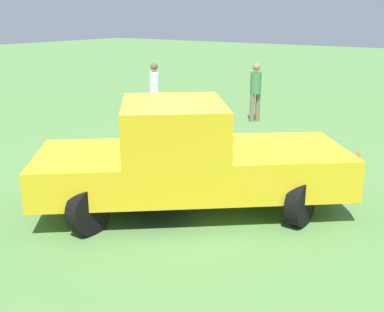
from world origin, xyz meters
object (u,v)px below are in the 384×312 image
Objects in this scene: person_bystander at (256,89)px; traffic_cone at (357,162)px; pickup_truck at (184,156)px; person_visitor at (155,88)px.

person_bystander is 3.13× the size of traffic_cone.
traffic_cone is at bearing 20.88° from pickup_truck.
person_bystander is 1.02× the size of person_visitor.
person_visitor reaches higher than traffic_cone.
traffic_cone is at bearing 168.84° from person_bystander.
person_visitor is at bearing 75.02° from traffic_cone.
person_visitor is (-1.46, 2.63, -0.02)m from person_bystander.
person_visitor is at bearing 56.59° from person_bystander.
person_bystander is (6.56, 2.23, 0.06)m from pickup_truck.
person_bystander reaches higher than person_visitor.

